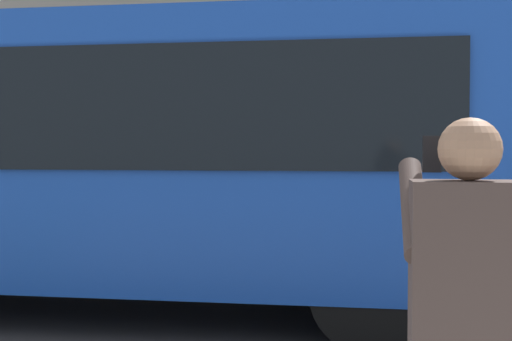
# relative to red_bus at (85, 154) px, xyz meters

# --- Properties ---
(ground_plane) EXTENTS (60.00, 60.00, 0.00)m
(ground_plane) POSITION_rel_red_bus_xyz_m (-2.48, -0.25, -1.68)
(ground_plane) COLOR #2B2B2D
(red_bus) EXTENTS (9.05, 2.54, 3.08)m
(red_bus) POSITION_rel_red_bus_xyz_m (0.00, 0.00, 0.00)
(red_bus) COLOR #1947AD
(red_bus) RESTS_ON ground_plane
(pedestrian_photographer) EXTENTS (0.53, 0.52, 1.70)m
(pedestrian_photographer) POSITION_rel_red_bus_xyz_m (-3.35, 4.56, -0.54)
(pedestrian_photographer) COLOR #1E2347
(pedestrian_photographer) RESTS_ON sidewalk_curb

